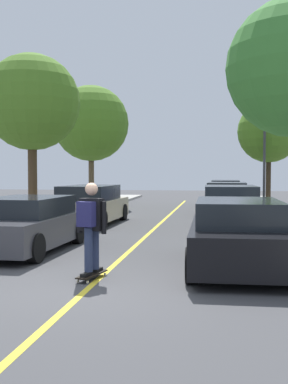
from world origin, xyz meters
TOP-DOWN VIEW (x-y plane):
  - ground at (0.00, 0.00)m, footprint 80.00×80.00m
  - center_line at (0.00, 4.00)m, footprint 0.12×39.20m
  - parked_car_left_nearest at (-2.53, 3.22)m, footprint 2.10×4.24m
  - parked_car_left_near at (-2.53, 9.22)m, footprint 2.11×4.52m
  - parked_car_right_nearest at (2.53, 1.80)m, footprint 2.00×4.13m
  - parked_car_right_near at (2.53, 7.90)m, footprint 2.06×4.34m
  - parked_car_right_far at (2.53, 13.76)m, footprint 2.11×4.58m
  - parked_car_right_farthest at (2.53, 19.37)m, footprint 1.81×4.56m
  - street_tree_left_nearest at (-4.63, 8.94)m, footprint 3.52×3.52m
  - street_tree_left_near at (-4.63, 17.20)m, footprint 4.04×4.04m
  - street_tree_right_near at (4.63, 16.93)m, footprint 3.12×3.12m
  - fire_hydrant at (-4.03, 5.60)m, footprint 0.20×0.20m
  - streetlamp at (4.28, 15.35)m, footprint 0.36×0.24m
  - skateboard at (-0.12, 0.49)m, footprint 0.40×0.87m
  - skateboarder at (-0.12, 0.45)m, footprint 0.59×0.70m

SIDE VIEW (x-z plane):
  - ground at x=0.00m, z-range 0.00..0.00m
  - center_line at x=0.00m, z-range 0.00..0.01m
  - skateboard at x=-0.12m, z-range 0.04..0.14m
  - fire_hydrant at x=-4.03m, z-range 0.14..0.84m
  - parked_car_left_nearest at x=-2.53m, z-range -0.01..1.31m
  - parked_car_right_nearest at x=2.53m, z-range -0.01..1.37m
  - parked_car_right_farthest at x=2.53m, z-range -0.02..1.41m
  - parked_car_right_far at x=2.53m, z-range -0.03..1.42m
  - parked_car_left_near at x=-2.53m, z-range -0.01..1.41m
  - parked_car_right_near at x=2.53m, z-range -0.03..1.45m
  - skateboarder at x=-0.12m, z-range 0.21..1.85m
  - streetlamp at x=4.28m, z-range 0.53..5.53m
  - street_tree_right_near at x=4.63m, z-range 1.24..6.60m
  - street_tree_left_nearest at x=-4.63m, z-range 1.40..7.49m
  - street_tree_left_near at x=-4.63m, z-range 1.30..7.69m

